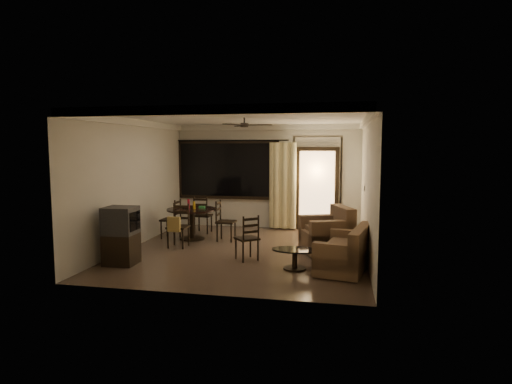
% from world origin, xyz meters
% --- Properties ---
extents(ground, '(5.50, 5.50, 0.00)m').
position_xyz_m(ground, '(0.00, 0.00, 0.00)').
color(ground, '#7F6651').
rests_on(ground, ground).
extents(room_shell, '(5.50, 6.70, 5.50)m').
position_xyz_m(room_shell, '(0.59, 1.77, 1.83)').
color(room_shell, beige).
rests_on(room_shell, ground).
extents(dining_table, '(1.18, 1.18, 0.96)m').
position_xyz_m(dining_table, '(-1.50, 0.91, 0.58)').
color(dining_table, black).
rests_on(dining_table, ground).
extents(dining_chair_west, '(0.43, 0.43, 0.95)m').
position_xyz_m(dining_chair_west, '(-2.04, 0.92, 0.28)').
color(dining_chair_west, black).
rests_on(dining_chair_west, ground).
extents(dining_chair_east, '(0.43, 0.43, 0.95)m').
position_xyz_m(dining_chair_east, '(-0.66, 0.90, 0.28)').
color(dining_chair_east, black).
rests_on(dining_chair_east, ground).
extents(dining_chair_south, '(0.43, 0.48, 0.95)m').
position_xyz_m(dining_chair_south, '(-1.51, 0.06, 0.31)').
color(dining_chair_south, black).
rests_on(dining_chair_south, ground).
extents(dining_chair_north, '(0.43, 0.43, 0.95)m').
position_xyz_m(dining_chair_north, '(-1.49, 1.70, 0.28)').
color(dining_chair_north, black).
rests_on(dining_chair_north, ground).
extents(tv_cabinet, '(0.59, 0.53, 1.09)m').
position_xyz_m(tv_cabinet, '(-2.05, -1.44, 0.55)').
color(tv_cabinet, black).
rests_on(tv_cabinet, ground).
extents(sofa, '(1.05, 1.58, 0.77)m').
position_xyz_m(sofa, '(2.11, -1.01, 0.31)').
color(sofa, '#4C2E23').
rests_on(sofa, ground).
extents(armchair, '(1.22, 1.22, 0.94)m').
position_xyz_m(armchair, '(1.75, 0.23, 0.39)').
color(armchair, '#4C2E23').
rests_on(armchair, ground).
extents(coffee_table, '(0.84, 0.50, 0.37)m').
position_xyz_m(coffee_table, '(1.19, -1.14, 0.25)').
color(coffee_table, black).
rests_on(coffee_table, ground).
extents(side_chair, '(0.56, 0.56, 0.90)m').
position_xyz_m(side_chair, '(0.21, -0.69, 0.27)').
color(side_chair, black).
rests_on(side_chair, ground).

